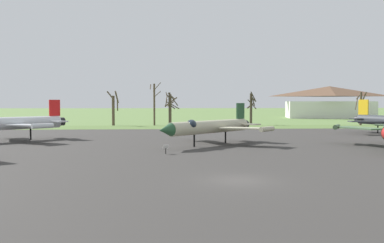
{
  "coord_description": "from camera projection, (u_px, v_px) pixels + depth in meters",
  "views": [
    {
      "loc": [
        -4.5,
        -25.31,
        5.09
      ],
      "look_at": [
        -1.93,
        18.24,
        2.95
      ],
      "focal_mm": 37.56,
      "sensor_mm": 36.0,
      "label": 1
    }
  ],
  "objects": [
    {
      "name": "jet_fighter_front_right",
      "position": [
        210.0,
        127.0,
        46.87
      ],
      "size": [
        13.45,
        13.41,
        4.94
      ],
      "color": "#B7B293",
      "rests_on": "ground"
    },
    {
      "name": "jet_fighter_rear_center",
      "position": [
        5.0,
        123.0,
        50.83
      ],
      "size": [
        14.17,
        13.34,
        5.39
      ],
      "color": "silver",
      "rests_on": "ground"
    },
    {
      "name": "info_placard_front_right",
      "position": [
        166.0,
        148.0,
        38.88
      ],
      "size": [
        0.54,
        0.36,
        0.93
      ],
      "color": "black",
      "rests_on": "ground"
    },
    {
      "name": "ground_plane",
      "position": [
        239.0,
        181.0,
        25.75
      ],
      "size": [
        600.0,
        600.0,
        0.0
      ],
      "primitive_type": "plane",
      "color": "#607F42"
    },
    {
      "name": "bare_tree_left_of_center",
      "position": [
        154.0,
        103.0,
        85.74
      ],
      "size": [
        2.37,
        2.31,
        9.31
      ],
      "color": "brown",
      "rests_on": "ground"
    },
    {
      "name": "bare_tree_center",
      "position": [
        170.0,
        107.0,
        84.75
      ],
      "size": [
        3.11,
        3.11,
        7.21
      ],
      "color": "#42382D",
      "rests_on": "ground"
    },
    {
      "name": "bare_tree_far_left",
      "position": [
        114.0,
        108.0,
        85.72
      ],
      "size": [
        2.52,
        2.47,
        7.43
      ],
      "color": "brown",
      "rests_on": "ground"
    },
    {
      "name": "bare_tree_backdrop_extra",
      "position": [
        361.0,
        107.0,
        86.7
      ],
      "size": [
        2.31,
        2.21,
        7.24
      ],
      "color": "brown",
      "rests_on": "ground"
    },
    {
      "name": "bare_tree_far_right",
      "position": [
        251.0,
        107.0,
        89.34
      ],
      "size": [
        2.13,
        2.2,
        7.39
      ],
      "color": "#42382D",
      "rests_on": "ground"
    },
    {
      "name": "bare_tree_right_of_center",
      "position": [
        170.0,
        107.0,
        88.06
      ],
      "size": [
        2.87,
        2.79,
        7.09
      ],
      "color": "brown",
      "rests_on": "ground"
    },
    {
      "name": "asphalt_apron",
      "position": [
        210.0,
        148.0,
        43.95
      ],
      "size": [
        86.09,
        60.85,
        0.05
      ],
      "primitive_type": "cube",
      "color": "#383533",
      "rests_on": "ground"
    },
    {
      "name": "grass_verge_strip",
      "position": [
        191.0,
        127.0,
        80.27
      ],
      "size": [
        146.09,
        12.0,
        0.06
      ],
      "primitive_type": "cube",
      "color": "#577439",
      "rests_on": "ground"
    },
    {
      "name": "visitor_building",
      "position": [
        329.0,
        102.0,
        126.46
      ],
      "size": [
        28.72,
        16.86,
        10.01
      ],
      "color": "silver",
      "rests_on": "ground"
    }
  ]
}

